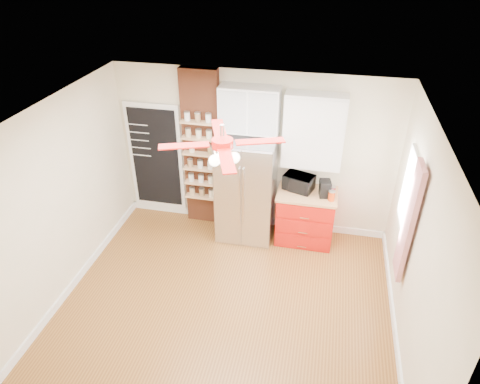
% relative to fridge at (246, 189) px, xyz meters
% --- Properties ---
extents(floor, '(4.50, 4.50, 0.00)m').
position_rel_fridge_xyz_m(floor, '(0.05, -1.63, -0.88)').
color(floor, brown).
rests_on(floor, ground).
extents(ceiling, '(4.50, 4.50, 0.00)m').
position_rel_fridge_xyz_m(ceiling, '(0.05, -1.63, 1.83)').
color(ceiling, white).
rests_on(ceiling, wall_back).
extents(wall_back, '(4.50, 0.02, 2.70)m').
position_rel_fridge_xyz_m(wall_back, '(0.05, 0.37, 0.48)').
color(wall_back, beige).
rests_on(wall_back, floor).
extents(wall_front, '(4.50, 0.02, 2.70)m').
position_rel_fridge_xyz_m(wall_front, '(0.05, -3.63, 0.48)').
color(wall_front, beige).
rests_on(wall_front, floor).
extents(wall_left, '(0.02, 4.00, 2.70)m').
position_rel_fridge_xyz_m(wall_left, '(-2.20, -1.63, 0.48)').
color(wall_left, beige).
rests_on(wall_left, floor).
extents(wall_right, '(0.02, 4.00, 2.70)m').
position_rel_fridge_xyz_m(wall_right, '(2.30, -1.63, 0.48)').
color(wall_right, beige).
rests_on(wall_right, floor).
extents(chalkboard, '(0.95, 0.05, 1.95)m').
position_rel_fridge_xyz_m(chalkboard, '(-1.65, 0.33, 0.23)').
color(chalkboard, white).
rests_on(chalkboard, wall_back).
extents(brick_pillar, '(0.60, 0.16, 2.70)m').
position_rel_fridge_xyz_m(brick_pillar, '(-0.80, 0.29, 0.48)').
color(brick_pillar, brown).
rests_on(brick_pillar, floor).
extents(fridge, '(0.90, 0.70, 1.75)m').
position_rel_fridge_xyz_m(fridge, '(0.00, 0.00, 0.00)').
color(fridge, silver).
rests_on(fridge, floor).
extents(upper_glass_cabinet, '(0.90, 0.35, 0.70)m').
position_rel_fridge_xyz_m(upper_glass_cabinet, '(0.00, 0.20, 1.27)').
color(upper_glass_cabinet, white).
rests_on(upper_glass_cabinet, wall_back).
extents(red_cabinet, '(0.94, 0.64, 0.90)m').
position_rel_fridge_xyz_m(red_cabinet, '(0.97, 0.05, -0.42)').
color(red_cabinet, red).
rests_on(red_cabinet, floor).
extents(upper_shelf_unit, '(0.90, 0.30, 1.15)m').
position_rel_fridge_xyz_m(upper_shelf_unit, '(0.97, 0.22, 1.00)').
color(upper_shelf_unit, white).
rests_on(upper_shelf_unit, wall_back).
extents(window, '(0.04, 0.75, 1.05)m').
position_rel_fridge_xyz_m(window, '(2.28, -0.73, 0.68)').
color(window, white).
rests_on(window, wall_right).
extents(curtain, '(0.06, 0.40, 1.55)m').
position_rel_fridge_xyz_m(curtain, '(2.23, -1.28, 0.57)').
color(curtain, '#B01721').
rests_on(curtain, wall_right).
extents(ceiling_fan, '(1.40, 1.40, 0.44)m').
position_rel_fridge_xyz_m(ceiling_fan, '(0.05, -1.63, 1.55)').
color(ceiling_fan, silver).
rests_on(ceiling_fan, ceiling).
extents(toaster_oven, '(0.53, 0.44, 0.25)m').
position_rel_fridge_xyz_m(toaster_oven, '(0.82, 0.14, 0.15)').
color(toaster_oven, black).
rests_on(toaster_oven, red_cabinet).
extents(coffee_maker, '(0.20, 0.23, 0.26)m').
position_rel_fridge_xyz_m(coffee_maker, '(1.23, 0.03, 0.16)').
color(coffee_maker, black).
rests_on(coffee_maker, red_cabinet).
extents(canister_left, '(0.11, 0.11, 0.15)m').
position_rel_fridge_xyz_m(canister_left, '(1.34, -0.09, 0.10)').
color(canister_left, '#CC3B0B').
rests_on(canister_left, red_cabinet).
extents(canister_right, '(0.12, 0.12, 0.14)m').
position_rel_fridge_xyz_m(canister_right, '(1.34, 0.09, 0.09)').
color(canister_right, '#A20921').
rests_on(canister_right, red_cabinet).
extents(pantry_jar_oats, '(0.12, 0.12, 0.13)m').
position_rel_fridge_xyz_m(pantry_jar_oats, '(-0.93, 0.16, 0.56)').
color(pantry_jar_oats, beige).
rests_on(pantry_jar_oats, brick_pillar).
extents(pantry_jar_beans, '(0.11, 0.11, 0.13)m').
position_rel_fridge_xyz_m(pantry_jar_beans, '(-0.62, 0.18, 0.56)').
color(pantry_jar_beans, '#977F4D').
rests_on(pantry_jar_beans, brick_pillar).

